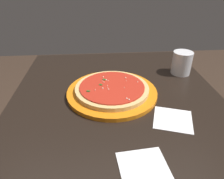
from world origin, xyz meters
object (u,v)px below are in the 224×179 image
object	(u,v)px
pizza	(112,88)
napkin_loose_left	(173,119)
cup_tall_drink	(182,63)
napkin_folded_right	(144,170)
serving_plate	(112,92)

from	to	relation	value
pizza	napkin_loose_left	size ratio (longest dim) A/B	2.34
cup_tall_drink	napkin_folded_right	world-z (taller)	cup_tall_drink
cup_tall_drink	napkin_loose_left	size ratio (longest dim) A/B	0.85
napkin_folded_right	napkin_loose_left	world-z (taller)	same
serving_plate	cup_tall_drink	world-z (taller)	cup_tall_drink
serving_plate	napkin_folded_right	size ratio (longest dim) A/B	2.73
pizza	cup_tall_drink	size ratio (longest dim) A/B	2.74
cup_tall_drink	napkin_loose_left	bearing A→B (deg)	156.16
pizza	napkin_loose_left	world-z (taller)	pizza
serving_plate	pizza	world-z (taller)	pizza
serving_plate	napkin_loose_left	bearing A→B (deg)	-133.16
napkin_folded_right	napkin_loose_left	size ratio (longest dim) A/B	1.05
pizza	napkin_loose_left	bearing A→B (deg)	-133.16
pizza	napkin_folded_right	world-z (taller)	pizza
serving_plate	cup_tall_drink	distance (m)	0.37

